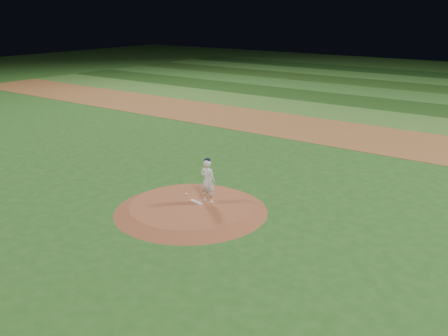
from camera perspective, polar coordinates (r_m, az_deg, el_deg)
The scene contains 10 objects.
ground at distance 18.01m, azimuth -3.78°, elevation -4.91°, with size 120.00×120.00×0.00m, color #24531B.
infield_dirt_band at distance 29.57m, azimuth 13.93°, elevation 3.76°, with size 70.00×6.00×0.02m, color brown.
outfield_stripe_0 at distance 34.61m, azimuth 17.50°, elevation 5.47°, with size 70.00×5.00×0.02m, color #3B6C27.
outfield_stripe_1 at distance 39.30m, azimuth 19.96°, elevation 6.64°, with size 70.00×5.00×0.02m, color #1B4014.
outfield_stripe_2 at distance 44.05m, azimuth 21.89°, elevation 7.54°, with size 70.00×5.00×0.02m, color #2F6424.
outfield_stripe_3 at distance 48.86m, azimuth 23.45°, elevation 8.26°, with size 70.00×5.00×0.02m, color #214516.
pitchers_mound at distance 17.97m, azimuth -3.79°, elevation -4.55°, with size 5.50×5.50×0.25m, color brown.
pitching_rubber at distance 18.08m, azimuth -3.18°, elevation -3.90°, with size 0.58×0.14×0.03m, color white.
rosin_bag at distance 18.81m, azimuth -4.33°, elevation -2.99°, with size 0.11×0.11×0.06m, color white.
pitcher_on_mound at distance 17.81m, azimuth -1.89°, elevation -1.46°, with size 0.63×0.45×1.67m.
Camera 1 is at (10.76, -12.65, 6.98)m, focal length 40.00 mm.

